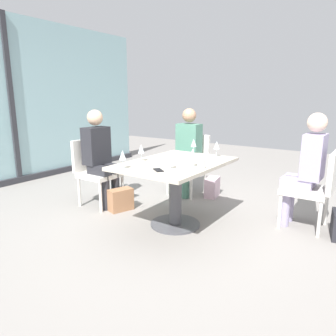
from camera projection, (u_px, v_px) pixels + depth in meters
name	position (u px, v px, depth m)	size (l,w,h in m)	color
ground_plane	(175.00, 225.00, 3.55)	(12.00, 12.00, 0.00)	gray
window_wall_backdrop	(11.00, 110.00, 5.06)	(5.60, 0.10, 2.70)	#90B7BC
dining_table_main	(175.00, 178.00, 3.42)	(1.29, 0.91, 0.73)	#BCB29E
chair_near_window	(95.00, 168.00, 4.15)	(0.46, 0.51, 0.87)	silver
chair_far_right	(190.00, 160.00, 4.65)	(0.50, 0.46, 0.87)	silver
chair_front_right	(316.00, 185.00, 3.35)	(0.46, 0.50, 0.87)	silver
person_near_window	(100.00, 154.00, 4.04)	(0.34, 0.39, 1.26)	#28282D
person_far_right	(187.00, 148.00, 4.52)	(0.39, 0.34, 1.26)	#4C7F6B
person_front_right	(307.00, 165.00, 3.36)	(0.34, 0.39, 1.26)	#9E93B7
wine_glass_0	(217.00, 146.00, 3.65)	(0.07, 0.07, 0.18)	silver
wine_glass_1	(170.00, 156.00, 3.02)	(0.07, 0.07, 0.18)	silver
wine_glass_2	(123.00, 156.00, 3.04)	(0.07, 0.07, 0.18)	silver
wine_glass_3	(194.00, 143.00, 3.84)	(0.07, 0.07, 0.18)	silver
wine_glass_4	(141.00, 149.00, 3.39)	(0.07, 0.07, 0.18)	silver
wine_glass_5	(193.00, 154.00, 3.13)	(0.07, 0.07, 0.18)	silver
coffee_cup	(201.00, 164.00, 3.07)	(0.08, 0.08, 0.09)	white
cell_phone_on_table	(158.00, 170.00, 2.99)	(0.07, 0.14, 0.01)	black
handbag_0	(121.00, 200.00, 3.98)	(0.30, 0.16, 0.28)	#A3704C
handbag_1	(212.00, 187.00, 4.53)	(0.30, 0.16, 0.28)	beige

